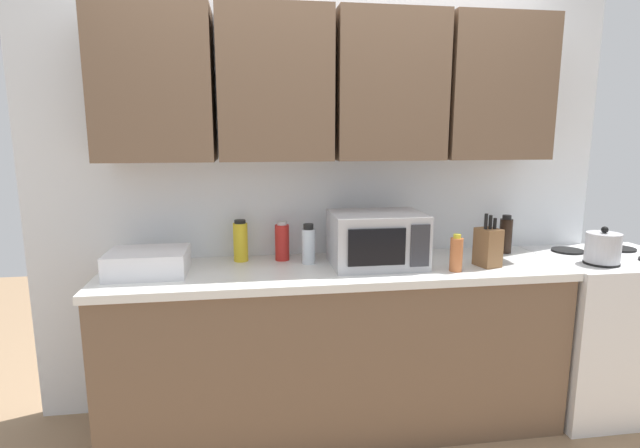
{
  "coord_description": "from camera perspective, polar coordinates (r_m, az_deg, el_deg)",
  "views": [
    {
      "loc": [
        -0.45,
        -2.74,
        1.59
      ],
      "look_at": [
        -0.08,
        -0.25,
        1.12
      ],
      "focal_mm": 27.4,
      "sensor_mm": 36.0,
      "label": 1
    }
  ],
  "objects": [
    {
      "name": "microwave",
      "position": [
        2.59,
        6.64,
        -1.76
      ],
      "size": [
        0.48,
        0.37,
        0.28
      ],
      "color": "#B7B7BC",
      "rests_on": "counter_run"
    },
    {
      "name": "wall_back_with_cabinets",
      "position": [
        2.71,
        1.05,
        10.27
      ],
      "size": [
        3.27,
        0.38,
        2.6
      ],
      "color": "white",
      "rests_on": "ground_plane"
    },
    {
      "name": "knife_block",
      "position": [
        2.71,
        19.02,
        -2.52
      ],
      "size": [
        0.13,
        0.14,
        0.28
      ],
      "color": "brown",
      "rests_on": "counter_run"
    },
    {
      "name": "bottle_soy_dark",
      "position": [
        3.04,
        20.86,
        -1.2
      ],
      "size": [
        0.07,
        0.07,
        0.22
      ],
      "color": "black",
      "rests_on": "counter_run"
    },
    {
      "name": "stove_range",
      "position": [
        3.36,
        30.1,
        -10.73
      ],
      "size": [
        0.76,
        0.64,
        0.91
      ],
      "color": "silver",
      "rests_on": "ground_plane"
    },
    {
      "name": "dish_rack",
      "position": [
        2.57,
        -19.44,
        -4.24
      ],
      "size": [
        0.38,
        0.3,
        0.12
      ],
      "primitive_type": "cube",
      "color": "silver",
      "rests_on": "counter_run"
    },
    {
      "name": "kettle",
      "position": [
        3.0,
        30.14,
        -2.37
      ],
      "size": [
        0.17,
        0.17,
        0.19
      ],
      "color": "#B2B2B7",
      "rests_on": "stove_range"
    },
    {
      "name": "bottle_red_sauce",
      "position": [
        2.69,
        -4.45,
        -2.08
      ],
      "size": [
        0.08,
        0.08,
        0.21
      ],
      "color": "red",
      "rests_on": "counter_run"
    },
    {
      "name": "bottle_yellow_mustard",
      "position": [
        2.69,
        -9.26,
        -1.99
      ],
      "size": [
        0.08,
        0.08,
        0.23
      ],
      "color": "gold",
      "rests_on": "counter_run"
    },
    {
      "name": "bottle_clear_tall",
      "position": [
        2.61,
        -1.35,
        -2.45
      ],
      "size": [
        0.07,
        0.07,
        0.22
      ],
      "color": "silver",
      "rests_on": "counter_run"
    },
    {
      "name": "counter_run",
      "position": [
        2.73,
        1.81,
        -14.11
      ],
      "size": [
        2.4,
        0.63,
        0.9
      ],
      "color": "brown",
      "rests_on": "ground_plane"
    },
    {
      "name": "bottle_spice_jar",
      "position": [
        2.56,
        15.63,
        -3.39
      ],
      "size": [
        0.06,
        0.06,
        0.19
      ],
      "color": "#BC6638",
      "rests_on": "counter_run"
    }
  ]
}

